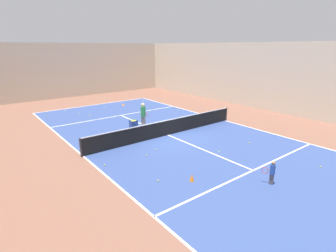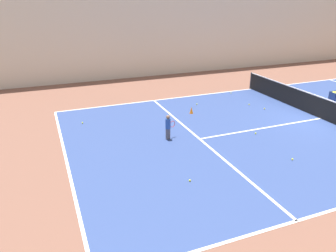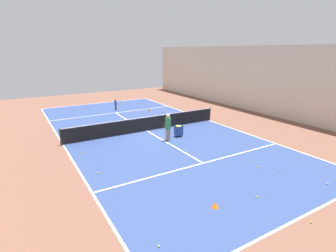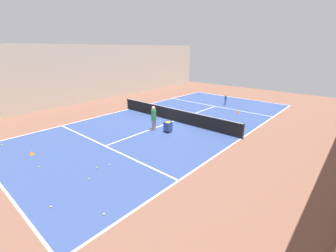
{
  "view_description": "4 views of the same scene",
  "coord_description": "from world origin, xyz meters",
  "px_view_note": "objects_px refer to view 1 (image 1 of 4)",
  "views": [
    {
      "loc": [
        -10.18,
        -13.07,
        5.67
      ],
      "look_at": [
        0.0,
        0.0,
        0.64
      ],
      "focal_mm": 28.0,
      "sensor_mm": 36.0,
      "label": 1
    },
    {
      "loc": [
        11.19,
        -12.52,
        5.67
      ],
      "look_at": [
        -0.51,
        -7.86,
        0.59
      ],
      "focal_mm": 35.0,
      "sensor_mm": 36.0,
      "label": 2
    },
    {
      "loc": [
        8.01,
        16.47,
        5.67
      ],
      "look_at": [
        -0.26,
        2.61,
        0.98
      ],
      "focal_mm": 28.0,
      "sensor_mm": 36.0,
      "label": 3
    },
    {
      "loc": [
        -11.19,
        13.56,
        5.67
      ],
      "look_at": [
        -1.31,
        2.25,
        0.46
      ],
      "focal_mm": 24.0,
      "sensor_mm": 36.0,
      "label": 4
    }
  ],
  "objects_px": {
    "player_near_baseline": "(272,171)",
    "ball_cart": "(133,123)",
    "tennis_net": "(168,127)",
    "coach_at_net": "(143,113)",
    "training_cone_0": "(123,104)",
    "training_cone_1": "(192,177)"
  },
  "relations": [
    {
      "from": "training_cone_0",
      "to": "training_cone_1",
      "type": "xyz_separation_m",
      "value": [
        -5.12,
        -15.59,
        0.07
      ]
    },
    {
      "from": "tennis_net",
      "to": "training_cone_1",
      "type": "bearing_deg",
      "value": -118.4
    },
    {
      "from": "tennis_net",
      "to": "training_cone_1",
      "type": "xyz_separation_m",
      "value": [
        -3.01,
        -5.57,
        -0.37
      ]
    },
    {
      "from": "player_near_baseline",
      "to": "ball_cart",
      "type": "height_order",
      "value": "player_near_baseline"
    },
    {
      "from": "tennis_net",
      "to": "training_cone_0",
      "type": "xyz_separation_m",
      "value": [
        2.11,
        10.01,
        -0.44
      ]
    },
    {
      "from": "coach_at_net",
      "to": "training_cone_0",
      "type": "height_order",
      "value": "coach_at_net"
    },
    {
      "from": "coach_at_net",
      "to": "training_cone_0",
      "type": "relative_size",
      "value": 6.51
    },
    {
      "from": "tennis_net",
      "to": "ball_cart",
      "type": "relative_size",
      "value": 15.21
    },
    {
      "from": "tennis_net",
      "to": "coach_at_net",
      "type": "xyz_separation_m",
      "value": [
        -0.25,
        2.61,
        0.48
      ]
    },
    {
      "from": "tennis_net",
      "to": "training_cone_0",
      "type": "distance_m",
      "value": 10.24
    },
    {
      "from": "training_cone_0",
      "to": "player_near_baseline",
      "type": "bearing_deg",
      "value": -98.34
    },
    {
      "from": "tennis_net",
      "to": "ball_cart",
      "type": "distance_m",
      "value": 2.6
    },
    {
      "from": "ball_cart",
      "to": "training_cone_0",
      "type": "bearing_deg",
      "value": 66.27
    },
    {
      "from": "coach_at_net",
      "to": "ball_cart",
      "type": "xyz_separation_m",
      "value": [
        -1.05,
        -0.36,
        -0.49
      ]
    },
    {
      "from": "tennis_net",
      "to": "ball_cart",
      "type": "bearing_deg",
      "value": 120.18
    },
    {
      "from": "player_near_baseline",
      "to": "tennis_net",
      "type": "bearing_deg",
      "value": -21.69
    },
    {
      "from": "player_near_baseline",
      "to": "training_cone_0",
      "type": "relative_size",
      "value": 3.89
    },
    {
      "from": "ball_cart",
      "to": "training_cone_1",
      "type": "bearing_deg",
      "value": -102.32
    },
    {
      "from": "tennis_net",
      "to": "coach_at_net",
      "type": "distance_m",
      "value": 2.66
    },
    {
      "from": "tennis_net",
      "to": "training_cone_0",
      "type": "bearing_deg",
      "value": 78.12
    },
    {
      "from": "coach_at_net",
      "to": "training_cone_1",
      "type": "distance_m",
      "value": 8.68
    },
    {
      "from": "ball_cart",
      "to": "training_cone_0",
      "type": "xyz_separation_m",
      "value": [
        3.41,
        7.76,
        -0.43
      ]
    }
  ]
}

